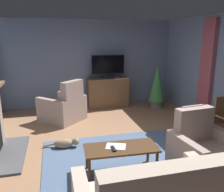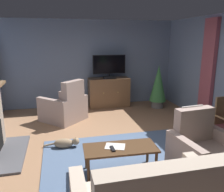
# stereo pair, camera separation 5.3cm
# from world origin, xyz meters

# --- Properties ---
(ground_plane) EXTENTS (5.75, 6.87, 0.04)m
(ground_plane) POSITION_xyz_m (0.00, 0.00, -0.02)
(ground_plane) COLOR #936B4C
(wall_back) EXTENTS (5.75, 0.10, 2.58)m
(wall_back) POSITION_xyz_m (0.00, 3.18, 1.29)
(wall_back) COLOR slate
(wall_back) RESTS_ON ground_plane
(curtain_panel_far) EXTENTS (0.10, 0.44, 2.16)m
(curtain_panel_far) POSITION_xyz_m (2.52, 1.00, 1.42)
(curtain_panel_far) COLOR #A34C56
(rug_central) EXTENTS (2.73, 1.86, 0.01)m
(rug_central) POSITION_xyz_m (0.01, -0.27, 0.01)
(rug_central) COLOR slate
(rug_central) RESTS_ON ground_plane
(tv_cabinet) EXTENTS (1.22, 0.50, 0.88)m
(tv_cabinet) POSITION_xyz_m (0.48, 2.83, 0.42)
(tv_cabinet) COLOR #4A3523
(tv_cabinet) RESTS_ON ground_plane
(television) EXTENTS (0.97, 0.20, 0.69)m
(television) POSITION_xyz_m (0.48, 2.78, 1.25)
(television) COLOR black
(television) RESTS_ON tv_cabinet
(coffee_table) EXTENTS (1.15, 0.54, 0.42)m
(coffee_table) POSITION_xyz_m (-0.15, -0.74, 0.37)
(coffee_table) COLOR #4C331E
(coffee_table) RESTS_ON ground_plane
(tv_remote) EXTENTS (0.05, 0.17, 0.02)m
(tv_remote) POSITION_xyz_m (-0.28, -0.78, 0.43)
(tv_remote) COLOR black
(tv_remote) RESTS_ON coffee_table
(folded_newspaper) EXTENTS (0.36, 0.31, 0.01)m
(folded_newspaper) POSITION_xyz_m (-0.22, -0.69, 0.42)
(folded_newspaper) COLOR silver
(folded_newspaper) RESTS_ON coffee_table
(armchair_beside_cabinet) EXTENTS (0.99, 0.93, 0.98)m
(armchair_beside_cabinet) POSITION_xyz_m (1.12, -1.00, 0.31)
(armchair_beside_cabinet) COLOR #A3897F
(armchair_beside_cabinet) RESTS_ON ground_plane
(armchair_near_window) EXTENTS (1.28, 1.28, 1.05)m
(armchair_near_window) POSITION_xyz_m (-0.88, 1.88, 0.33)
(armchair_near_window) COLOR #A3897F
(armchair_near_window) RESTS_ON ground_plane
(potted_plant_on_hearth_side) EXTENTS (0.49, 0.49, 1.28)m
(potted_plant_on_hearth_side) POSITION_xyz_m (1.88, 2.36, 0.69)
(potted_plant_on_hearth_side) COLOR slate
(potted_plant_on_hearth_side) RESTS_ON ground_plane
(cat) EXTENTS (0.69, 0.23, 0.20)m
(cat) POSITION_xyz_m (-0.94, 0.31, 0.10)
(cat) COLOR #937A5B
(cat) RESTS_ON ground_plane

